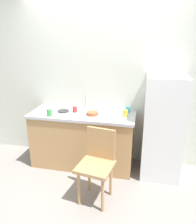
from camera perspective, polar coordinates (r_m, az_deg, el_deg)
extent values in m
plane|color=gray|center=(2.96, -2.34, -20.74)|extent=(8.00, 8.00, 0.00)
cube|color=silver|center=(3.32, 1.74, 8.55)|extent=(4.80, 0.10, 2.60)
cube|color=tan|center=(3.33, -4.06, -7.61)|extent=(1.54, 0.60, 0.82)
cube|color=#B7B7BC|center=(3.17, -4.23, -0.62)|extent=(1.58, 0.64, 0.04)
cylinder|color=#B7B7BC|center=(3.36, -3.30, 2.91)|extent=(0.02, 0.02, 0.23)
cube|color=white|center=(3.10, 17.08, -3.98)|extent=(0.52, 0.59, 1.46)
cylinder|color=tan|center=(2.65, -5.22, -20.02)|extent=(0.04, 0.04, 0.45)
cylinder|color=tan|center=(2.56, 1.25, -21.64)|extent=(0.04, 0.04, 0.45)
cylinder|color=tan|center=(2.87, -2.42, -16.60)|extent=(0.04, 0.04, 0.45)
cylinder|color=tan|center=(2.78, 3.53, -17.90)|extent=(0.04, 0.04, 0.45)
cube|color=tan|center=(2.57, -0.74, -14.64)|extent=(0.46, 0.46, 0.04)
cube|color=tan|center=(2.60, 0.81, -8.51)|extent=(0.36, 0.09, 0.40)
cube|color=white|center=(3.41, -13.37, 1.10)|extent=(0.28, 0.20, 0.05)
cylinder|color=#B25B33|center=(3.06, -1.53, -0.37)|extent=(0.17, 0.17, 0.05)
cylinder|color=#2D2D2D|center=(3.26, -9.43, 0.28)|extent=(0.17, 0.17, 0.02)
cylinder|color=red|center=(3.20, -6.33, 0.73)|extent=(0.07, 0.07, 0.08)
cylinder|color=yellow|center=(3.02, 7.43, -0.33)|extent=(0.07, 0.07, 0.10)
cylinder|color=teal|center=(3.20, 8.10, 0.65)|extent=(0.06, 0.06, 0.09)
cylinder|color=green|center=(3.10, -13.07, -0.17)|extent=(0.07, 0.07, 0.10)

